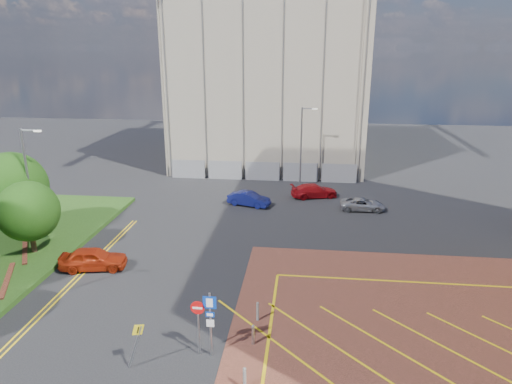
% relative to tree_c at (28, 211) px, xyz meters
% --- Properties ---
extents(ground, '(140.00, 140.00, 0.00)m').
position_rel_tree_c_xyz_m(ground, '(13.50, -10.00, -3.19)').
color(ground, black).
rests_on(ground, ground).
extents(tree_c, '(4.00, 4.00, 4.90)m').
position_rel_tree_c_xyz_m(tree_c, '(0.00, 0.00, 0.00)').
color(tree_c, '#3D2B1C').
rests_on(tree_c, grass_bed).
extents(tree_d, '(5.00, 5.00, 6.08)m').
position_rel_tree_c_xyz_m(tree_d, '(-3.00, 3.00, 0.68)').
color(tree_d, '#3D2B1C').
rests_on(tree_d, grass_bed).
extents(lamp_left_far, '(1.53, 0.16, 8.00)m').
position_rel_tree_c_xyz_m(lamp_left_far, '(-0.92, 2.00, 1.47)').
color(lamp_left_far, '#9EA0A8').
rests_on(lamp_left_far, grass_bed).
extents(lamp_back, '(1.53, 0.16, 8.00)m').
position_rel_tree_c_xyz_m(lamp_back, '(17.58, 18.00, 1.17)').
color(lamp_back, '#9EA0A8').
rests_on(lamp_back, ground).
extents(sign_cluster, '(1.17, 0.12, 3.20)m').
position_rel_tree_c_xyz_m(sign_cluster, '(13.80, -9.02, -1.24)').
color(sign_cluster, '#9EA0A8').
rests_on(sign_cluster, ground).
extents(warning_sign, '(0.83, 0.43, 2.24)m').
position_rel_tree_c_xyz_m(warning_sign, '(11.02, -10.26, -1.76)').
color(warning_sign, '#9EA0A8').
rests_on(warning_sign, ground).
extents(construction_building, '(21.20, 19.20, 22.00)m').
position_rel_tree_c_xyz_m(construction_building, '(13.50, 30.00, 7.81)').
color(construction_building, '#9F9582').
rests_on(construction_building, ground).
extents(construction_fence, '(21.60, 0.06, 2.00)m').
position_rel_tree_c_xyz_m(construction_fence, '(14.50, 20.00, -2.19)').
color(construction_fence, gray).
rests_on(construction_fence, ground).
extents(car_red_left, '(4.36, 2.38, 1.41)m').
position_rel_tree_c_xyz_m(car_red_left, '(4.85, -1.41, -2.49)').
color(car_red_left, '#A8290E').
rests_on(car_red_left, ground).
extents(car_blue_back, '(4.01, 2.38, 1.25)m').
position_rel_tree_c_xyz_m(car_blue_back, '(13.11, 11.79, -2.57)').
color(car_blue_back, navy).
rests_on(car_blue_back, ground).
extents(car_red_back, '(4.68, 2.94, 1.26)m').
position_rel_tree_c_xyz_m(car_red_back, '(18.89, 14.84, -2.56)').
color(car_red_back, '#9F0D13').
rests_on(car_red_back, ground).
extents(car_silver_back, '(3.85, 1.80, 1.07)m').
position_rel_tree_c_xyz_m(car_silver_back, '(23.02, 11.68, -2.66)').
color(car_silver_back, '#9B9BA1').
rests_on(car_silver_back, ground).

